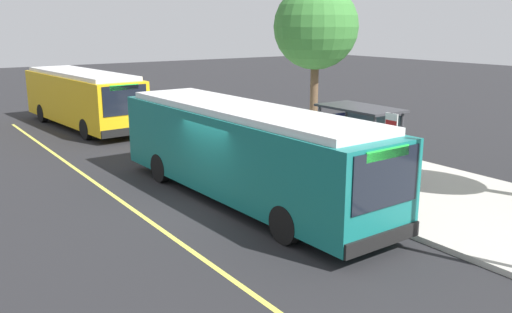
% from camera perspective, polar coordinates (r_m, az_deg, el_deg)
% --- Properties ---
extents(ground_plane, '(120.00, 120.00, 0.00)m').
position_cam_1_polar(ground_plane, '(16.69, -4.40, -5.07)').
color(ground_plane, '#232326').
extents(sidewalk_curb, '(44.00, 6.40, 0.15)m').
position_cam_1_polar(sidewalk_curb, '(20.21, 10.45, -1.67)').
color(sidewalk_curb, '#B7B2A8').
rests_on(sidewalk_curb, ground_plane).
extents(lane_stripe_center, '(36.00, 0.14, 0.01)m').
position_cam_1_polar(lane_stripe_center, '(15.77, -11.36, -6.44)').
color(lane_stripe_center, '#E0D64C').
rests_on(lane_stripe_center, ground_plane).
extents(transit_bus_main, '(11.29, 2.94, 2.95)m').
position_cam_1_polar(transit_bus_main, '(16.66, -1.30, 0.72)').
color(transit_bus_main, '#146B66').
rests_on(transit_bus_main, ground_plane).
extents(transit_bus_second, '(10.25, 3.37, 2.95)m').
position_cam_1_polar(transit_bus_second, '(30.11, -17.69, 5.95)').
color(transit_bus_second, gold).
rests_on(transit_bus_second, ground_plane).
extents(bus_shelter, '(2.90, 1.60, 2.48)m').
position_cam_1_polar(bus_shelter, '(19.19, 10.68, 3.14)').
color(bus_shelter, '#333338').
rests_on(bus_shelter, sidewalk_curb).
extents(waiting_bench, '(1.60, 0.48, 0.95)m').
position_cam_1_polar(waiting_bench, '(19.27, 11.27, -0.76)').
color(waiting_bench, brown).
rests_on(waiting_bench, sidewalk_curb).
extents(route_sign_post, '(0.44, 0.08, 2.80)m').
position_cam_1_polar(route_sign_post, '(15.91, 13.85, 0.95)').
color(route_sign_post, '#333338').
rests_on(route_sign_post, sidewalk_curb).
extents(pedestrian_commuter, '(0.24, 0.40, 1.69)m').
position_cam_1_polar(pedestrian_commuter, '(16.22, 12.57, -1.80)').
color(pedestrian_commuter, '#282D47').
rests_on(pedestrian_commuter, sidewalk_curb).
extents(street_tree_upstreet, '(3.74, 3.74, 6.94)m').
position_cam_1_polar(street_tree_upstreet, '(24.72, 6.27, 13.27)').
color(street_tree_upstreet, brown).
rests_on(street_tree_upstreet, sidewalk_curb).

